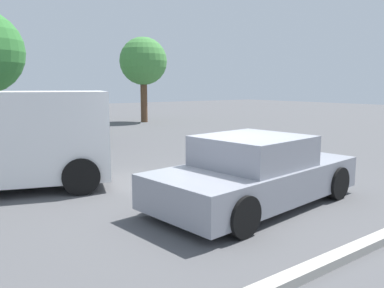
# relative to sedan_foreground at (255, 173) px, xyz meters

# --- Properties ---
(ground_plane) EXTENTS (80.00, 80.00, 0.00)m
(ground_plane) POSITION_rel_sedan_foreground_xyz_m (-0.33, 0.28, -0.60)
(ground_plane) COLOR #515154
(sedan_foreground) EXTENTS (4.45, 2.34, 1.30)m
(sedan_foreground) POSITION_rel_sedan_foreground_xyz_m (0.00, 0.00, 0.00)
(sedan_foreground) COLOR gray
(sedan_foreground) RESTS_ON ground_plane
(dog) EXTENTS (0.33, 0.59, 0.41)m
(dog) POSITION_rel_sedan_foreground_xyz_m (1.18, 2.57, -0.33)
(dog) COLOR olive
(dog) RESTS_ON ground_plane
(suv_dark) EXTENTS (5.06, 2.83, 1.95)m
(suv_dark) POSITION_rel_sedan_foreground_xyz_m (-1.19, 10.19, 0.47)
(suv_dark) COLOR #2D384C
(suv_dark) RESTS_ON ground_plane
(parking_curb) EXTENTS (7.06, 0.20, 0.12)m
(parking_curb) POSITION_rel_sedan_foreground_xyz_m (-0.33, -2.34, -0.54)
(parking_curb) COLOR #B7B2A8
(parking_curb) RESTS_ON ground_plane
(tree_back_center) EXTENTS (2.83, 2.83, 5.08)m
(tree_back_center) POSITION_rel_sedan_foreground_xyz_m (6.62, 15.82, 3.02)
(tree_back_center) COLOR brown
(tree_back_center) RESTS_ON ground_plane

